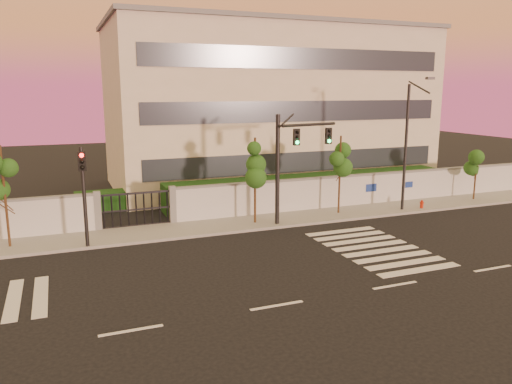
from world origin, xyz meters
TOP-DOWN VIEW (x-y plane):
  - ground at (0.00, 0.00)m, footprint 120.00×120.00m
  - sidewalk at (0.00, 10.50)m, footprint 60.00×3.00m
  - perimeter_wall at (0.10, 12.00)m, footprint 60.00×0.36m
  - hedge_row at (1.17, 14.74)m, footprint 41.00×4.25m
  - institutional_building at (9.00, 21.99)m, footprint 24.40×12.40m
  - road_markings at (-1.58, 3.76)m, footprint 57.00×7.62m
  - street_tree_c at (-9.14, 10.52)m, footprint 1.47×1.17m
  - street_tree_d at (3.27, 10.25)m, footprint 1.53×1.21m
  - street_tree_e at (8.78, 10.47)m, footprint 1.45×1.15m
  - street_tree_f at (19.34, 10.43)m, footprint 1.33×1.06m
  - traffic_signal_main at (5.07, 9.55)m, footprint 3.85×1.05m
  - traffic_signal_secondary at (-5.74, 9.12)m, footprint 0.38×0.35m
  - streetlight_east at (12.88, 9.59)m, footprint 0.49×1.96m
  - fire_hydrant at (14.24, 9.58)m, footprint 0.26×0.25m

SIDE VIEW (x-z plane):
  - ground at x=0.00m, z-range 0.00..0.00m
  - road_markings at x=-1.58m, z-range 0.00..0.02m
  - sidewalk at x=0.00m, z-range 0.00..0.15m
  - fire_hydrant at x=14.24m, z-range 0.00..0.66m
  - hedge_row at x=1.17m, z-range -0.08..1.72m
  - perimeter_wall at x=0.10m, z-range -0.03..2.17m
  - street_tree_f at x=19.34m, z-range 0.80..4.16m
  - traffic_signal_secondary at x=-5.74m, z-range 0.66..5.52m
  - street_tree_e at x=8.78m, z-range 1.13..5.92m
  - street_tree_d at x=3.27m, z-range 1.15..6.05m
  - street_tree_c at x=-9.14m, z-range 1.16..6.11m
  - traffic_signal_main at x=5.07m, z-range 0.81..6.96m
  - streetlight_east at x=12.88m, z-range 0.33..8.46m
  - institutional_building at x=9.00m, z-range 0.03..12.28m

